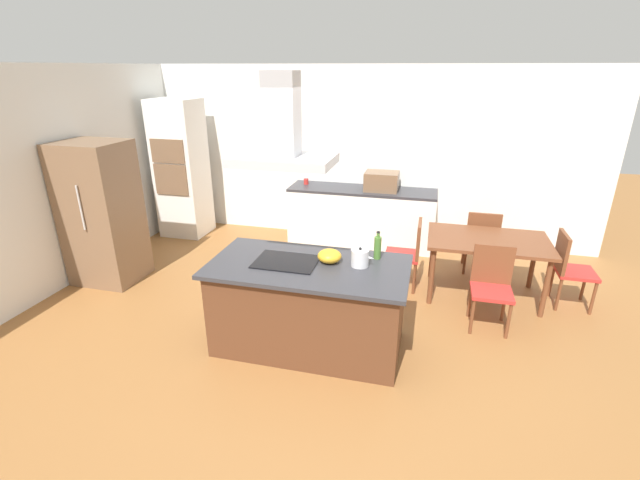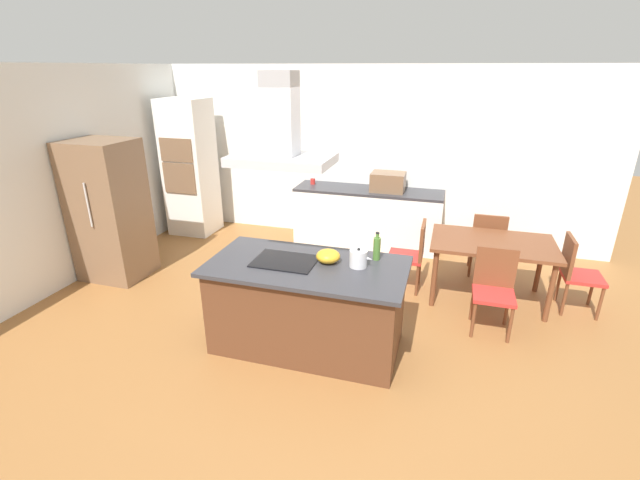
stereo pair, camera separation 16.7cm
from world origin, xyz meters
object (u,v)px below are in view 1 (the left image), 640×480
chair_at_right_end (569,265)px  countertop_microwave (382,181)px  chair_at_left_end (409,250)px  wall_oven_stack (181,169)px  cooktop (286,262)px  chair_facing_back_wall (481,238)px  chair_facing_island (492,282)px  coffee_mug_red (306,181)px  olive_oil_bottle (378,247)px  mixing_bowl (329,256)px  refrigerator (102,213)px  dining_table (488,245)px  tea_kettle (360,258)px  range_hood (282,136)px

chair_at_right_end → countertop_microwave: bearing=150.6°
chair_at_left_end → wall_oven_stack: bearing=163.7°
cooktop → chair_facing_back_wall: bearing=47.7°
cooktop → wall_oven_stack: bearing=135.3°
chair_facing_island → chair_at_right_end: (0.92, 0.67, 0.00)m
coffee_mug_red → wall_oven_stack: 2.06m
olive_oil_bottle → mixing_bowl: bearing=-155.3°
cooktop → refrigerator: bearing=163.4°
countertop_microwave → chair_at_right_end: size_ratio=0.56×
refrigerator → dining_table: 4.83m
olive_oil_bottle → chair_at_right_end: size_ratio=0.32×
mixing_bowl → refrigerator: bearing=167.2°
refrigerator → dining_table: (4.77, 0.72, -0.24)m
coffee_mug_red → wall_oven_stack: wall_oven_stack is taller
cooktop → tea_kettle: tea_kettle is taller
coffee_mug_red → refrigerator: 3.00m
cooktop → chair_at_left_end: bearing=54.6°
refrigerator → chair_at_right_end: 5.75m
olive_oil_bottle → dining_table: size_ratio=0.20×
cooktop → countertop_microwave: bearing=78.9°
olive_oil_bottle → countertop_microwave: 2.59m
dining_table → chair_at_left_end: (-0.92, -0.00, -0.16)m
refrigerator → chair_at_left_end: size_ratio=2.04×
cooktop → chair_at_right_end: size_ratio=0.67×
wall_oven_stack → chair_facing_island: wall_oven_stack is taller
coffee_mug_red → range_hood: (0.65, -2.95, 1.16)m
chair_at_left_end → cooktop: bearing=-125.4°
cooktop → mixing_bowl: 0.42m
refrigerator → chair_facing_back_wall: refrigerator is taller
countertop_microwave → chair_at_right_end: countertop_microwave is taller
countertop_microwave → chair_at_left_end: size_ratio=0.56×
chair_at_left_end → chair_at_right_end: same height
olive_oil_bottle → range_hood: range_hood is taller
cooktop → tea_kettle: (0.70, 0.10, 0.08)m
chair_at_right_end → range_hood: range_hood is taller
refrigerator → chair_facing_back_wall: bearing=16.2°
chair_facing_back_wall → cooktop: bearing=-132.3°
tea_kettle → chair_at_left_end: 1.58m
olive_oil_bottle → coffee_mug_red: bearing=119.3°
countertop_microwave → chair_facing_back_wall: (1.45, -0.67, -0.53)m
coffee_mug_red → chair_at_left_end: (1.75, -1.41, -0.44)m
coffee_mug_red → chair_facing_island: size_ratio=0.10×
tea_kettle → countertop_microwave: (-0.14, 2.78, 0.06)m
chair_at_left_end → tea_kettle: bearing=-105.3°
olive_oil_bottle → range_hood: (-0.84, -0.31, 1.08)m
dining_table → chair_at_right_end: 0.93m
dining_table → chair_facing_back_wall: chair_facing_back_wall is taller
wall_oven_stack → dining_table: 4.84m
chair_facing_island → range_hood: range_hood is taller
olive_oil_bottle → refrigerator: 3.63m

